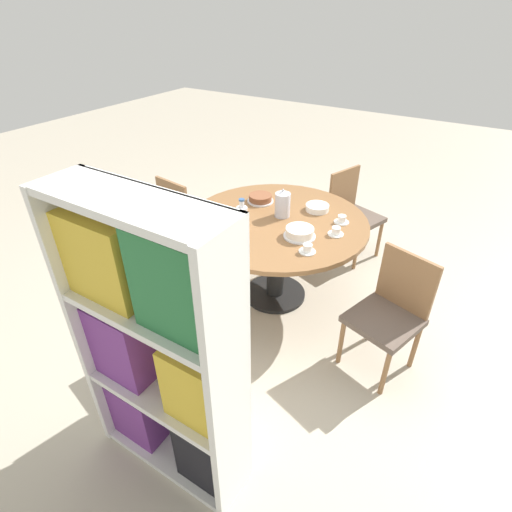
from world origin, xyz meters
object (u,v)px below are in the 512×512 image
at_px(cake_main, 300,233).
at_px(cake_second, 260,198).
at_px(water_bottle, 242,218).
at_px(cup_a, 342,220).
at_px(chair_c, 390,311).
at_px(chair_d, 352,212).
at_px(cup_d, 208,213).
at_px(cup_c, 336,232).
at_px(chair_b, 175,314).
at_px(coffee_pot, 282,204).
at_px(chair_a, 186,216).
at_px(bookshelf, 161,353).
at_px(cup_b, 307,249).

xyz_separation_m(cake_main, cake_second, (0.55, -0.36, -0.00)).
relative_size(water_bottle, cup_a, 2.20).
xyz_separation_m(chair_c, cup_a, (0.57, -0.48, 0.32)).
height_order(chair_d, cup_d, chair_d).
relative_size(water_bottle, cup_c, 2.20).
xyz_separation_m(chair_b, cup_d, (0.32, -0.80, 0.32)).
height_order(coffee_pot, water_bottle, water_bottle).
height_order(water_bottle, cup_d, water_bottle).
distance_m(cake_main, cup_d, 0.78).
distance_m(chair_b, chair_c, 1.44).
distance_m(chair_a, chair_c, 2.09).
bearing_deg(chair_b, bookshelf, 53.26).
xyz_separation_m(chair_c, coffee_pot, (1.02, -0.33, 0.40)).
distance_m(water_bottle, cake_second, 0.53).
xyz_separation_m(chair_b, chair_c, (-1.21, -0.78, 0.00)).
relative_size(chair_a, water_bottle, 3.31).
bearing_deg(cup_a, cup_d, 25.75).
distance_m(cup_b, cup_d, 0.92).
relative_size(water_bottle, cup_d, 2.20).
relative_size(cake_second, cup_d, 1.91).
xyz_separation_m(chair_d, cup_b, (-0.13, 1.32, 0.32)).
relative_size(chair_a, cup_a, 7.28).
xyz_separation_m(chair_b, bookshelf, (-0.44, 0.53, 0.36)).
relative_size(chair_c, chair_d, 1.00).
relative_size(cup_a, cup_d, 1.00).
bearing_deg(chair_b, coffee_pot, -175.84).
bearing_deg(coffee_pot, chair_c, 161.83).
relative_size(bookshelf, cup_c, 13.80).
bearing_deg(cup_d, water_bottle, 172.01).
height_order(chair_d, coffee_pot, coffee_pot).
height_order(coffee_pot, cup_b, coffee_pot).
bearing_deg(water_bottle, bookshelf, 106.91).
distance_m(cake_second, cup_c, 0.79).
xyz_separation_m(water_bottle, cup_d, (0.37, -0.05, -0.08)).
bearing_deg(bookshelf, cup_b, 82.85).
bearing_deg(cake_main, water_bottle, 19.36).
distance_m(chair_d, coffee_pot, 1.05).
bearing_deg(cup_d, cup_c, -165.16).
distance_m(chair_d, cup_c, 1.06).
relative_size(coffee_pot, cup_b, 1.98).
bearing_deg(chair_b, cup_a, 166.96).
height_order(chair_c, cup_d, chair_c).
xyz_separation_m(coffee_pot, cake_second, (0.28, -0.13, -0.08)).
distance_m(chair_a, cake_main, 1.37).
relative_size(coffee_pot, cake_main, 0.99).
distance_m(cup_a, cup_b, 0.53).
relative_size(cake_second, cup_c, 1.91).
xyz_separation_m(cup_a, cup_b, (0.04, 0.53, 0.00)).
bearing_deg(chair_d, chair_c, -130.94).
relative_size(chair_a, cake_second, 3.82).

